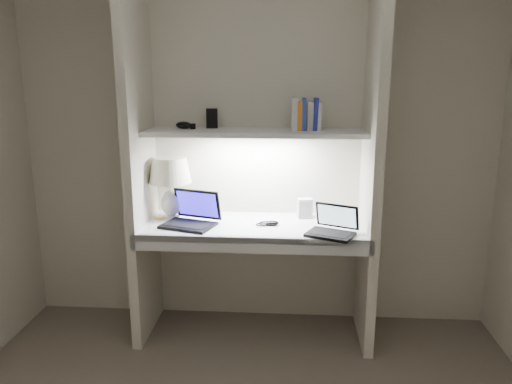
# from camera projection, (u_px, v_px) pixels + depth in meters

# --- Properties ---
(back_wall) EXTENTS (3.20, 0.01, 2.50)m
(back_wall) POSITION_uv_depth(u_px,v_px,m) (257.00, 144.00, 3.37)
(back_wall) COLOR beige
(back_wall) RESTS_ON floor
(alcove_panel_left) EXTENTS (0.06, 0.55, 2.50)m
(alcove_panel_left) POSITION_uv_depth(u_px,v_px,m) (139.00, 149.00, 3.16)
(alcove_panel_left) COLOR beige
(alcove_panel_left) RESTS_ON floor
(alcove_panel_right) EXTENTS (0.06, 0.55, 2.50)m
(alcove_panel_right) POSITION_uv_depth(u_px,v_px,m) (372.00, 152.00, 3.06)
(alcove_panel_right) COLOR beige
(alcove_panel_right) RESTS_ON floor
(desk) EXTENTS (1.40, 0.55, 0.04)m
(desk) POSITION_uv_depth(u_px,v_px,m) (254.00, 227.00, 3.23)
(desk) COLOR white
(desk) RESTS_ON alcove_panel_left
(desk_apron) EXTENTS (1.46, 0.03, 0.10)m
(desk_apron) POSITION_uv_depth(u_px,v_px,m) (251.00, 245.00, 2.98)
(desk_apron) COLOR silver
(desk_apron) RESTS_ON desk
(shelf) EXTENTS (1.40, 0.36, 0.03)m
(shelf) POSITION_uv_depth(u_px,v_px,m) (255.00, 133.00, 3.18)
(shelf) COLOR silver
(shelf) RESTS_ON back_wall
(strip_light) EXTENTS (0.60, 0.04, 0.02)m
(strip_light) POSITION_uv_depth(u_px,v_px,m) (255.00, 136.00, 3.18)
(strip_light) COLOR white
(strip_light) RESTS_ON shelf
(table_lamp) EXTENTS (0.28, 0.28, 0.41)m
(table_lamp) POSITION_uv_depth(u_px,v_px,m) (170.00, 177.00, 3.30)
(table_lamp) COLOR white
(table_lamp) RESTS_ON desk
(laptop_main) EXTENTS (0.39, 0.36, 0.22)m
(laptop_main) POSITION_uv_depth(u_px,v_px,m) (192.00, 217.00, 3.19)
(laptop_main) COLOR black
(laptop_main) RESTS_ON desk
(laptop_netbook) EXTENTS (0.34, 0.33, 0.17)m
(laptop_netbook) POSITION_uv_depth(u_px,v_px,m) (333.00, 228.00, 3.01)
(laptop_netbook) COLOR black
(laptop_netbook) RESTS_ON desk
(speaker) EXTENTS (0.10, 0.08, 0.13)m
(speaker) POSITION_uv_depth(u_px,v_px,m) (305.00, 208.00, 3.35)
(speaker) COLOR silver
(speaker) RESTS_ON desk
(mouse) EXTENTS (0.10, 0.07, 0.03)m
(mouse) POSITION_uv_depth(u_px,v_px,m) (272.00, 223.00, 3.19)
(mouse) COLOR black
(mouse) RESTS_ON desk
(cable_coil) EXTENTS (0.11, 0.11, 0.01)m
(cable_coil) POSITION_uv_depth(u_px,v_px,m) (266.00, 223.00, 3.22)
(cable_coil) COLOR black
(cable_coil) RESTS_ON desk
(sticky_note) EXTENTS (0.07, 0.07, 0.00)m
(sticky_note) POSITION_uv_depth(u_px,v_px,m) (160.00, 218.00, 3.35)
(sticky_note) COLOR gold
(sticky_note) RESTS_ON desk
(book_row) EXTENTS (0.19, 0.13, 0.20)m
(book_row) POSITION_uv_depth(u_px,v_px,m) (306.00, 115.00, 3.16)
(book_row) COLOR silver
(book_row) RESTS_ON shelf
(shelf_box) EXTENTS (0.08, 0.06, 0.13)m
(shelf_box) POSITION_uv_depth(u_px,v_px,m) (212.00, 118.00, 3.29)
(shelf_box) COLOR black
(shelf_box) RESTS_ON shelf
(shelf_gadget) EXTENTS (0.13, 0.12, 0.05)m
(shelf_gadget) POSITION_uv_depth(u_px,v_px,m) (184.00, 125.00, 3.23)
(shelf_gadget) COLOR black
(shelf_gadget) RESTS_ON shelf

